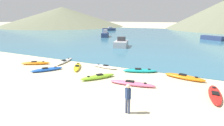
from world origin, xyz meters
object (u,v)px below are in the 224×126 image
object	(u,v)px
kayak_on_sand_3	(98,77)
kayak_on_sand_4	(77,67)
kayak_on_sand_8	(105,66)
kayak_on_sand_9	(36,63)
kayak_on_sand_0	(65,61)
person_near_foreground	(128,97)
kayak_on_sand_5	(47,69)
kayak_on_sand_6	(132,83)
moored_boat_3	(109,29)
moored_boat_2	(105,34)
kayak_on_sand_2	(140,71)
kayak_on_sand_1	(184,77)
kayak_on_sand_7	(215,94)
moored_boat_0	(121,43)
moored_boat_1	(212,38)

from	to	relation	value
kayak_on_sand_3	kayak_on_sand_4	xyz separation A→B (m)	(-3.57, 1.85, -0.03)
kayak_on_sand_8	kayak_on_sand_9	size ratio (longest dim) A/B	0.99
kayak_on_sand_0	person_near_foreground	bearing A→B (deg)	-34.25
kayak_on_sand_5	kayak_on_sand_6	xyz separation A→B (m)	(8.75, 0.12, -0.00)
kayak_on_sand_9	moored_boat_3	world-z (taller)	moored_boat_3
kayak_on_sand_0	moored_boat_3	world-z (taller)	moored_boat_3
moored_boat_2	kayak_on_sand_9	bearing A→B (deg)	-77.08
kayak_on_sand_0	moored_boat_2	world-z (taller)	moored_boat_2
kayak_on_sand_2	kayak_on_sand_5	size ratio (longest dim) A/B	1.15
kayak_on_sand_0	kayak_on_sand_9	distance (m)	3.12
kayak_on_sand_5	kayak_on_sand_4	bearing A→B (deg)	45.10
person_near_foreground	moored_boat_2	world-z (taller)	moored_boat_2
kayak_on_sand_1	moored_boat_3	distance (m)	57.47
kayak_on_sand_4	kayak_on_sand_7	distance (m)	12.34
kayak_on_sand_9	kayak_on_sand_7	bearing A→B (deg)	-1.78
person_near_foreground	moored_boat_0	bearing A→B (deg)	114.07
kayak_on_sand_8	moored_boat_3	size ratio (longest dim) A/B	0.58
kayak_on_sand_6	kayak_on_sand_9	xyz separation A→B (m)	(-11.71, 1.11, 0.02)
kayak_on_sand_3	kayak_on_sand_5	bearing A→B (deg)	-177.68
kayak_on_sand_6	moored_boat_3	distance (m)	58.47
kayak_on_sand_8	kayak_on_sand_2	bearing A→B (deg)	1.86
kayak_on_sand_1	kayak_on_sand_3	bearing A→B (deg)	-154.41
kayak_on_sand_3	moored_boat_2	size ratio (longest dim) A/B	0.54
kayak_on_sand_1	kayak_on_sand_2	size ratio (longest dim) A/B	1.04
kayak_on_sand_5	moored_boat_1	xyz separation A→B (m)	(15.94, 34.41, 0.40)
kayak_on_sand_2	kayak_on_sand_5	world-z (taller)	kayak_on_sand_2
kayak_on_sand_3	kayak_on_sand_9	distance (m)	8.65
kayak_on_sand_8	moored_boat_1	world-z (taller)	moored_boat_1
moored_boat_0	kayak_on_sand_5	bearing A→B (deg)	-93.12
kayak_on_sand_0	kayak_on_sand_9	world-z (taller)	kayak_on_sand_9
kayak_on_sand_9	kayak_on_sand_3	bearing A→B (deg)	-6.63
kayak_on_sand_0	kayak_on_sand_5	size ratio (longest dim) A/B	1.24
kayak_on_sand_1	kayak_on_sand_4	bearing A→B (deg)	-172.62
kayak_on_sand_0	kayak_on_sand_7	world-z (taller)	kayak_on_sand_0
moored_boat_0	moored_boat_1	world-z (taller)	moored_boat_0
kayak_on_sand_1	kayak_on_sand_8	world-z (taller)	kayak_on_sand_1
kayak_on_sand_1	moored_boat_1	xyz separation A→B (m)	(3.67, 31.01, 0.38)
kayak_on_sand_3	person_near_foreground	size ratio (longest dim) A/B	1.68
kayak_on_sand_4	kayak_on_sand_6	size ratio (longest dim) A/B	0.83
kayak_on_sand_9	moored_boat_1	distance (m)	38.19
kayak_on_sand_3	kayak_on_sand_7	xyz separation A→B (m)	(8.70, 0.46, -0.04)
kayak_on_sand_1	kayak_on_sand_6	bearing A→B (deg)	-136.91
kayak_on_sand_7	kayak_on_sand_9	distance (m)	17.30
moored_boat_0	kayak_on_sand_3	bearing A→B (deg)	-73.58
kayak_on_sand_5	moored_boat_3	distance (m)	54.92
kayak_on_sand_3	kayak_on_sand_7	world-z (taller)	kayak_on_sand_3
kayak_on_sand_0	kayak_on_sand_2	distance (m)	8.99
kayak_on_sand_9	moored_boat_0	distance (m)	15.60
kayak_on_sand_4	kayak_on_sand_0	bearing A→B (deg)	154.82
kayak_on_sand_9	moored_boat_3	distance (m)	52.78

